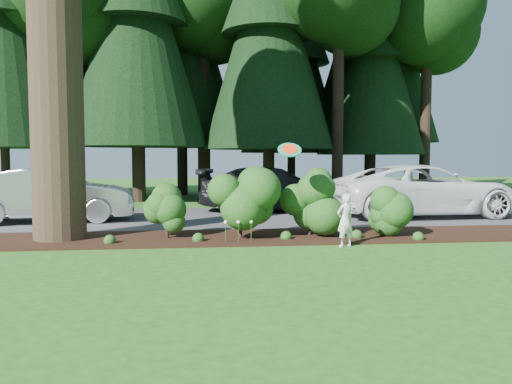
{
  "coord_description": "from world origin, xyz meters",
  "views": [
    {
      "loc": [
        -1.16,
        -9.16,
        2.04
      ],
      "look_at": [
        -0.01,
        1.3,
        1.3
      ],
      "focal_mm": 35.0,
      "sensor_mm": 36.0,
      "label": 1
    }
  ],
  "objects_px": {
    "car_silver_wagon": "(51,195)",
    "child": "(345,220)",
    "car_white_suv": "(423,190)",
    "car_dark_suv": "(274,189)",
    "frisbee": "(290,150)"
  },
  "relations": [
    {
      "from": "child",
      "to": "frisbee",
      "type": "height_order",
      "value": "frisbee"
    },
    {
      "from": "child",
      "to": "car_dark_suv",
      "type": "bearing_deg",
      "value": -109.64
    },
    {
      "from": "car_dark_suv",
      "to": "child",
      "type": "xyz_separation_m",
      "value": [
        0.54,
        -7.36,
        -0.24
      ]
    },
    {
      "from": "car_silver_wagon",
      "to": "child",
      "type": "xyz_separation_m",
      "value": [
        7.89,
        -5.06,
        -0.25
      ]
    },
    {
      "from": "child",
      "to": "car_silver_wagon",
      "type": "bearing_deg",
      "value": -56.53
    },
    {
      "from": "car_white_suv",
      "to": "car_silver_wagon",
      "type": "bearing_deg",
      "value": 86.28
    },
    {
      "from": "car_dark_suv",
      "to": "frisbee",
      "type": "distance_m",
      "value": 7.37
    },
    {
      "from": "car_silver_wagon",
      "to": "car_dark_suv",
      "type": "xyz_separation_m",
      "value": [
        7.35,
        2.3,
        -0.01
      ]
    },
    {
      "from": "child",
      "to": "frisbee",
      "type": "bearing_deg",
      "value": -30.79
    },
    {
      "from": "car_dark_suv",
      "to": "child",
      "type": "distance_m",
      "value": 7.38
    },
    {
      "from": "car_silver_wagon",
      "to": "frisbee",
      "type": "xyz_separation_m",
      "value": [
        6.63,
        -4.91,
        1.35
      ]
    },
    {
      "from": "car_silver_wagon",
      "to": "child",
      "type": "bearing_deg",
      "value": -129.73
    },
    {
      "from": "car_silver_wagon",
      "to": "frisbee",
      "type": "distance_m",
      "value": 8.35
    },
    {
      "from": "car_dark_suv",
      "to": "child",
      "type": "bearing_deg",
      "value": -165.92
    },
    {
      "from": "car_white_suv",
      "to": "car_dark_suv",
      "type": "distance_m",
      "value": 5.26
    }
  ]
}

